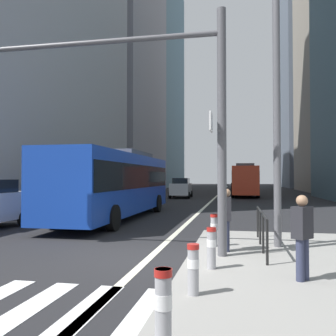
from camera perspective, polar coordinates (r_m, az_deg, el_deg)
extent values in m
plane|color=black|center=(28.90, 6.71, -5.50)|extent=(160.00, 160.00, 0.00)
cube|color=silver|center=(6.06, -22.99, -20.92)|extent=(0.45, 3.20, 0.01)
cube|color=silver|center=(5.64, -14.76, -22.51)|extent=(0.45, 3.20, 0.01)
cube|color=silver|center=(5.34, -5.23, -23.79)|extent=(0.45, 3.20, 0.01)
cube|color=silver|center=(5.19, 5.33, -24.51)|extent=(0.45, 3.20, 0.01)
cube|color=beige|center=(38.86, 7.82, -4.45)|extent=(0.20, 80.00, 0.01)
cube|color=gray|center=(56.49, -8.68, 16.49)|extent=(12.11, 20.18, 38.88)
cube|color=slate|center=(81.83, -2.27, 13.71)|extent=(10.04, 24.66, 46.91)
cube|color=slate|center=(82.44, 21.61, 13.58)|extent=(11.25, 22.91, 46.58)
cube|color=#14389E|center=(17.57, -8.26, -2.46)|extent=(2.53, 11.76, 2.75)
cube|color=black|center=(17.57, -8.25, -1.34)|extent=(2.57, 11.53, 1.10)
cube|color=#4C4C51|center=(19.28, -6.50, 2.15)|extent=(1.76, 4.24, 0.30)
cylinder|color=black|center=(13.71, -8.78, -7.88)|extent=(0.30, 1.00, 1.00)
cylinder|color=black|center=(14.70, -17.69, -7.40)|extent=(0.30, 1.00, 1.00)
cylinder|color=black|center=(20.91, -1.69, -5.68)|extent=(0.30, 1.00, 1.00)
cylinder|color=black|center=(21.57, -7.95, -5.53)|extent=(0.30, 1.00, 1.00)
cylinder|color=black|center=(16.14, -22.04, -7.46)|extent=(0.23, 0.64, 0.64)
cube|color=red|center=(39.36, 12.15, -1.89)|extent=(2.53, 11.59, 2.75)
cube|color=black|center=(39.36, 12.14, -1.39)|extent=(2.57, 11.36, 1.10)
cube|color=#4C4C51|center=(37.64, 12.18, 0.41)|extent=(1.76, 4.17, 0.30)
cylinder|color=black|center=(43.09, 10.47, -3.48)|extent=(0.30, 1.00, 1.00)
cylinder|color=black|center=(43.13, 13.67, -3.47)|extent=(0.30, 1.00, 1.00)
cylinder|color=black|center=(35.69, 10.32, -3.91)|extent=(0.30, 1.00, 1.00)
cylinder|color=black|center=(35.73, 14.18, -3.89)|extent=(0.30, 1.00, 1.00)
cube|color=red|center=(61.48, 11.31, -1.73)|extent=(2.72, 11.83, 2.75)
cube|color=black|center=(61.48, 11.31, -1.41)|extent=(2.75, 11.60, 1.10)
cube|color=#4C4C51|center=(59.73, 11.34, -0.27)|extent=(1.83, 4.28, 0.30)
cylinder|color=black|center=(65.26, 10.18, -2.79)|extent=(0.32, 1.01, 1.00)
cylinder|color=black|center=(65.31, 12.29, -2.78)|extent=(0.32, 1.01, 1.00)
cylinder|color=black|center=(57.71, 10.21, -2.97)|extent=(0.32, 1.01, 1.00)
cylinder|color=black|center=(57.77, 12.60, -2.95)|extent=(0.32, 1.01, 1.00)
cube|color=silver|center=(35.33, 2.10, -3.36)|extent=(1.98, 4.61, 1.10)
cube|color=black|center=(35.46, 2.13, -2.04)|extent=(1.61, 2.51, 0.52)
cylinder|color=black|center=(33.73, 3.36, -4.38)|extent=(0.25, 0.65, 0.64)
cylinder|color=black|center=(33.94, 0.29, -4.36)|extent=(0.25, 0.65, 0.64)
cylinder|color=black|center=(36.80, 3.78, -4.14)|extent=(0.25, 0.65, 0.64)
cylinder|color=black|center=(36.99, 0.96, -4.13)|extent=(0.25, 0.65, 0.64)
cube|color=black|center=(48.62, 12.10, -2.81)|extent=(1.89, 4.55, 1.10)
cube|color=black|center=(48.45, 12.11, -1.85)|extent=(1.56, 2.47, 0.52)
cylinder|color=black|center=(50.13, 10.99, -3.40)|extent=(0.24, 0.65, 0.64)
cylinder|color=black|center=(50.21, 13.07, -3.39)|extent=(0.24, 0.65, 0.64)
cylinder|color=black|center=(47.07, 11.08, -3.53)|extent=(0.24, 0.65, 0.64)
cylinder|color=black|center=(47.15, 13.30, -3.51)|extent=(0.24, 0.65, 0.64)
cube|color=maroon|center=(49.76, 12.09, -2.78)|extent=(1.96, 4.60, 1.10)
cube|color=black|center=(49.60, 12.09, -1.85)|extent=(1.59, 2.50, 0.52)
cylinder|color=black|center=(51.27, 10.97, -3.36)|extent=(0.25, 0.65, 0.64)
cylinder|color=black|center=(51.37, 13.00, -3.34)|extent=(0.25, 0.65, 0.64)
cylinder|color=black|center=(48.19, 11.11, -3.48)|extent=(0.25, 0.65, 0.64)
cylinder|color=black|center=(48.30, 13.27, -3.46)|extent=(0.25, 0.65, 0.64)
cylinder|color=#515156|center=(8.75, 8.61, 5.87)|extent=(0.22, 0.22, 6.00)
cylinder|color=#515156|center=(10.09, -12.44, 18.95)|extent=(6.84, 0.14, 0.14)
cube|color=white|center=(8.61, 6.87, 7.32)|extent=(0.04, 0.60, 0.44)
cylinder|color=#56565B|center=(10.35, 16.99, 10.38)|extent=(0.20, 0.20, 8.00)
cylinder|color=#99999E|center=(4.09, -0.78, -21.98)|extent=(0.18, 0.18, 0.91)
cylinder|color=white|center=(4.05, -0.78, -20.54)|extent=(0.19, 0.19, 0.16)
cylinder|color=#B21E19|center=(3.96, -0.77, -16.38)|extent=(0.20, 0.20, 0.08)
cylinder|color=#99999E|center=(5.95, 4.05, -15.87)|extent=(0.18, 0.18, 0.81)
cylinder|color=white|center=(5.92, 4.05, -14.96)|extent=(0.19, 0.19, 0.15)
cylinder|color=#B21E19|center=(5.87, 4.04, -12.42)|extent=(0.20, 0.20, 0.08)
cylinder|color=#99999E|center=(7.57, 6.96, -12.59)|extent=(0.18, 0.18, 0.85)
cylinder|color=white|center=(7.55, 6.96, -11.83)|extent=(0.19, 0.19, 0.15)
cylinder|color=#B21E19|center=(7.51, 6.95, -9.72)|extent=(0.20, 0.20, 0.08)
cylinder|color=#99999E|center=(9.93, 7.36, -9.84)|extent=(0.18, 0.18, 0.87)
cylinder|color=white|center=(9.92, 7.36, -9.24)|extent=(0.19, 0.19, 0.16)
cylinder|color=#B21E19|center=(9.88, 7.35, -7.56)|extent=(0.20, 0.20, 0.08)
cylinder|color=black|center=(8.08, 15.58, -11.46)|extent=(0.06, 0.06, 0.95)
cylinder|color=black|center=(9.27, 14.98, -10.17)|extent=(0.06, 0.06, 0.95)
cylinder|color=black|center=(10.46, 14.52, -9.17)|extent=(0.06, 0.06, 0.95)
cylinder|color=black|center=(11.66, 14.15, -8.37)|extent=(0.06, 0.06, 0.95)
cylinder|color=black|center=(9.81, 14.71, -6.89)|extent=(0.06, 3.62, 0.06)
cylinder|color=#2D334C|center=(7.08, 20.38, -13.64)|extent=(0.15, 0.15, 0.76)
cylinder|color=#2D334C|center=(7.22, 21.03, -13.40)|extent=(0.15, 0.15, 0.76)
cube|color=#232328|center=(7.04, 20.66, -8.15)|extent=(0.43, 0.45, 0.59)
sphere|color=#9E7556|center=(7.00, 20.63, -4.92)|extent=(0.21, 0.21, 0.21)
cylinder|color=#2D334C|center=(9.29, 9.35, -10.72)|extent=(0.15, 0.15, 0.78)
cylinder|color=#2D334C|center=(9.45, 9.36, -10.56)|extent=(0.15, 0.15, 0.78)
cube|color=#232328|center=(9.28, 9.34, -6.45)|extent=(0.25, 0.38, 0.60)
sphere|color=#9E7556|center=(9.26, 9.33, -3.94)|extent=(0.21, 0.21, 0.21)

